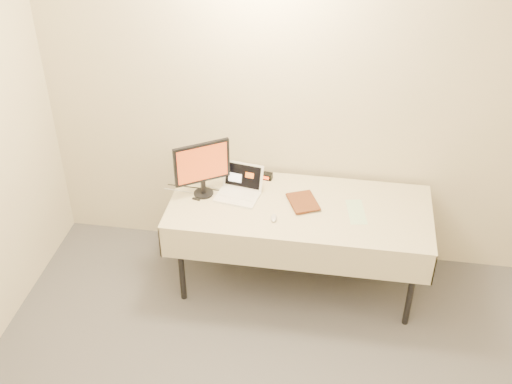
# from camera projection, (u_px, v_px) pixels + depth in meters

# --- Properties ---
(back_wall) EXTENTS (4.00, 0.10, 2.70)m
(back_wall) POSITION_uv_depth(u_px,v_px,m) (310.00, 100.00, 4.58)
(back_wall) COLOR beige
(back_wall) RESTS_ON ground
(table) EXTENTS (1.86, 0.81, 0.74)m
(table) POSITION_uv_depth(u_px,v_px,m) (300.00, 213.00, 4.59)
(table) COLOR black
(table) RESTS_ON ground
(laptop) EXTENTS (0.34, 0.32, 0.20)m
(laptop) POSITION_uv_depth(u_px,v_px,m) (240.00, 188.00, 4.65)
(laptop) COLOR white
(laptop) RESTS_ON table
(monitor) EXTENTS (0.36, 0.24, 0.42)m
(monitor) POSITION_uv_depth(u_px,v_px,m) (202.00, 165.00, 4.54)
(monitor) COLOR black
(monitor) RESTS_ON table
(book) EXTENTS (0.18, 0.10, 0.25)m
(book) POSITION_uv_depth(u_px,v_px,m) (291.00, 191.00, 4.49)
(book) COLOR brown
(book) RESTS_ON table
(alarm_clock) EXTENTS (0.13, 0.07, 0.05)m
(alarm_clock) POSITION_uv_depth(u_px,v_px,m) (264.00, 176.00, 4.83)
(alarm_clock) COLOR black
(alarm_clock) RESTS_ON table
(clicker) EXTENTS (0.05, 0.10, 0.02)m
(clicker) POSITION_uv_depth(u_px,v_px,m) (274.00, 218.00, 4.42)
(clicker) COLOR #BBBBBD
(clicker) RESTS_ON table
(paper_form) EXTENTS (0.17, 0.31, 0.00)m
(paper_form) POSITION_uv_depth(u_px,v_px,m) (356.00, 212.00, 4.50)
(paper_form) COLOR #B8E3B4
(paper_form) RESTS_ON table
(usb_dongle) EXTENTS (0.06, 0.03, 0.01)m
(usb_dongle) POSITION_uv_depth(u_px,v_px,m) (196.00, 199.00, 4.62)
(usb_dongle) COLOR black
(usb_dongle) RESTS_ON table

